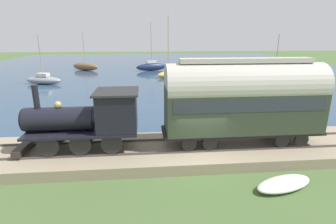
% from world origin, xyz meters
% --- Properties ---
extents(ground_plane, '(200.00, 200.00, 0.00)m').
position_xyz_m(ground_plane, '(0.00, 0.00, 0.00)').
color(ground_plane, '#476033').
extents(harbor_water, '(80.00, 80.00, 0.01)m').
position_xyz_m(harbor_water, '(43.75, 0.00, 0.00)').
color(harbor_water, '#2D4760').
rests_on(harbor_water, ground).
extents(rail_embankment, '(4.56, 56.00, 0.68)m').
position_xyz_m(rail_embankment, '(1.17, 0.00, 0.28)').
color(rail_embankment, gray).
rests_on(rail_embankment, ground).
extents(steam_locomotive, '(2.39, 6.22, 3.43)m').
position_xyz_m(steam_locomotive, '(1.17, 5.54, 2.41)').
color(steam_locomotive, black).
rests_on(steam_locomotive, rail_embankment).
extents(passenger_coach, '(2.40, 8.74, 4.65)m').
position_xyz_m(passenger_coach, '(1.17, -2.47, 3.23)').
color(passenger_coach, black).
rests_on(passenger_coach, rail_embankment).
extents(sailboat_gray, '(2.84, 5.42, 6.52)m').
position_xyz_m(sailboat_gray, '(25.05, 16.52, 0.61)').
color(sailboat_gray, gray).
rests_on(sailboat_gray, harbor_water).
extents(sailboat_brown, '(4.37, 5.88, 7.01)m').
position_xyz_m(sailboat_brown, '(39.67, 13.86, 0.74)').
color(sailboat_brown, brown).
rests_on(sailboat_brown, harbor_water).
extents(sailboat_navy, '(2.86, 6.09, 8.75)m').
position_xyz_m(sailboat_navy, '(37.94, 1.25, 0.79)').
color(sailboat_navy, '#192347').
rests_on(sailboat_navy, harbor_water).
extents(sailboat_yellow, '(3.50, 4.30, 9.36)m').
position_xyz_m(sailboat_yellow, '(29.14, -1.08, 0.56)').
color(sailboat_yellow, gold).
rests_on(sailboat_yellow, harbor_water).
extents(sailboat_black, '(1.69, 3.60, 6.63)m').
position_xyz_m(sailboat_black, '(25.65, -16.90, 0.55)').
color(sailboat_black, black).
rests_on(sailboat_black, harbor_water).
extents(rowboat_mid_harbor, '(2.59, 2.95, 0.48)m').
position_xyz_m(rowboat_mid_harbor, '(10.08, 9.04, 0.25)').
color(rowboat_mid_harbor, '#B7B2A3').
rests_on(rowboat_mid_harbor, harbor_water).
extents(rowboat_off_pier, '(1.52, 2.09, 0.39)m').
position_xyz_m(rowboat_off_pier, '(11.72, -4.91, 0.20)').
color(rowboat_off_pier, silver).
rests_on(rowboat_off_pier, harbor_water).
extents(rowboat_far_out, '(1.47, 2.73, 0.52)m').
position_xyz_m(rowboat_far_out, '(12.63, -1.92, 0.27)').
color(rowboat_far_out, silver).
rests_on(rowboat_far_out, harbor_water).
extents(rowboat_near_shore, '(2.11, 2.05, 0.40)m').
position_xyz_m(rowboat_near_shore, '(5.40, -3.08, 0.21)').
color(rowboat_near_shore, '#B7B2A3').
rests_on(rowboat_near_shore, harbor_water).
extents(beached_dinghy, '(1.88, 3.00, 0.44)m').
position_xyz_m(beached_dinghy, '(-2.52, -3.14, 0.22)').
color(beached_dinghy, silver).
rests_on(beached_dinghy, ground).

